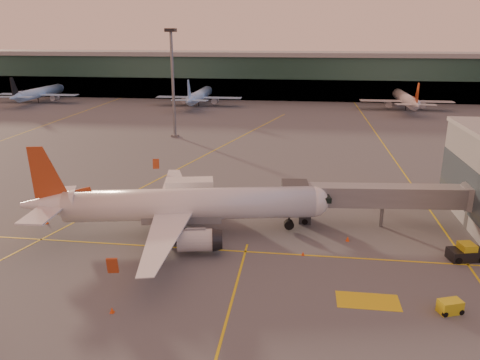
# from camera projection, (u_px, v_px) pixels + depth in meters

# --- Properties ---
(ground) EXTENTS (600.00, 600.00, 0.00)m
(ground) POSITION_uv_depth(u_px,v_px,m) (194.00, 269.00, 51.03)
(ground) COLOR #4C4F54
(ground) RESTS_ON ground
(taxi_markings) EXTENTS (100.12, 173.00, 0.01)m
(taxi_markings) POSITION_uv_depth(u_px,v_px,m) (208.00, 161.00, 93.99)
(taxi_markings) COLOR yellow
(taxi_markings) RESTS_ON ground
(terminal) EXTENTS (400.00, 20.00, 17.60)m
(terminal) POSITION_uv_depth(u_px,v_px,m) (275.00, 75.00, 182.39)
(terminal) COLOR #19382D
(terminal) RESTS_ON ground
(mast_west_near) EXTENTS (2.40, 2.40, 25.60)m
(mast_west_near) POSITION_uv_depth(u_px,v_px,m) (173.00, 76.00, 111.44)
(mast_west_near) COLOR slate
(mast_west_near) RESTS_ON ground
(distant_aircraft_row) EXTENTS (290.00, 34.00, 13.00)m
(distant_aircraft_row) POSITION_uv_depth(u_px,v_px,m) (211.00, 106.00, 165.19)
(distant_aircraft_row) COLOR #98C9FF
(distant_aircraft_row) RESTS_ON ground
(main_airplane) EXTENTS (38.55, 35.00, 11.69)m
(main_airplane) POSITION_uv_depth(u_px,v_px,m) (180.00, 206.00, 58.99)
(main_airplane) COLOR white
(main_airplane) RESTS_ON ground
(jet_bridge) EXTENTS (27.61, 5.69, 5.81)m
(jet_bridge) POSITION_uv_depth(u_px,v_px,m) (394.00, 198.00, 61.18)
(jet_bridge) COLOR slate
(jet_bridge) RESTS_ON ground
(catering_truck) EXTENTS (7.00, 4.14, 5.08)m
(catering_truck) POSITION_uv_depth(u_px,v_px,m) (191.00, 194.00, 65.86)
(catering_truck) COLOR red
(catering_truck) RESTS_ON ground
(gpu_cart) EXTENTS (2.45, 1.93, 1.25)m
(gpu_cart) POSITION_uv_depth(u_px,v_px,m) (450.00, 307.00, 42.95)
(gpu_cart) COLOR gold
(gpu_cart) RESTS_ON ground
(pushback_tug) EXTENTS (4.23, 2.88, 1.99)m
(pushback_tug) POSITION_uv_depth(u_px,v_px,m) (466.00, 253.00, 52.95)
(pushback_tug) COLOR black
(pushback_tug) RESTS_ON ground
(cone_nose) EXTENTS (0.48, 0.48, 0.61)m
(cone_nose) POSITION_uv_depth(u_px,v_px,m) (348.00, 239.00, 57.84)
(cone_nose) COLOR #E6460C
(cone_nose) RESTS_ON ground
(cone_tail) EXTENTS (0.41, 0.41, 0.52)m
(cone_tail) POSITION_uv_depth(u_px,v_px,m) (47.00, 222.00, 63.13)
(cone_tail) COLOR #E6460C
(cone_tail) RESTS_ON ground
(cone_wing_right) EXTENTS (0.44, 0.44, 0.56)m
(cone_wing_right) POSITION_uv_depth(u_px,v_px,m) (112.00, 310.00, 43.04)
(cone_wing_right) COLOR #E6460C
(cone_wing_right) RESTS_ON ground
(cone_wing_left) EXTENTS (0.44, 0.44, 0.56)m
(cone_wing_left) POSITION_uv_depth(u_px,v_px,m) (203.00, 186.00, 77.60)
(cone_wing_left) COLOR #E6460C
(cone_wing_left) RESTS_ON ground
(cone_fwd) EXTENTS (0.38, 0.38, 0.48)m
(cone_fwd) POSITION_uv_depth(u_px,v_px,m) (303.00, 253.00, 54.14)
(cone_fwd) COLOR #E6460C
(cone_fwd) RESTS_ON ground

